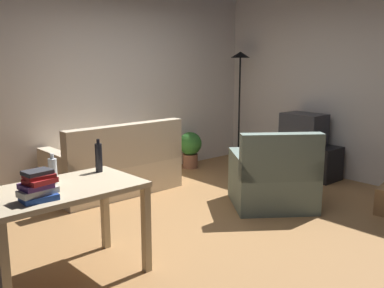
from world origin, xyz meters
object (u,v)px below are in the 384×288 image
(tv_stand, at_px, (302,159))
(bottle_clear, at_px, (53,171))
(armchair, at_px, (273,180))
(book_stack, at_px, (38,187))
(torchiere_lamp, at_px, (240,76))
(couch, at_px, (115,169))
(desk, at_px, (62,201))
(bottle_dark, at_px, (99,157))
(tv, at_px, (304,128))
(potted_plant, at_px, (190,147))

(tv_stand, height_order, bottle_clear, bottle_clear)
(armchair, bearing_deg, tv_stand, -120.77)
(armchair, height_order, book_stack, book_stack)
(torchiere_lamp, height_order, bottle_clear, torchiere_lamp)
(couch, xyz_separation_m, torchiere_lamp, (2.51, 0.16, 1.10))
(torchiere_lamp, relative_size, book_stack, 6.64)
(book_stack, bearing_deg, torchiere_lamp, 25.75)
(desk, height_order, bottle_clear, bottle_clear)
(bottle_dark, bearing_deg, tv, 6.27)
(potted_plant, xyz_separation_m, armchair, (-0.49, -2.02, -0.01))
(tv_stand, bearing_deg, bottle_clear, 96.65)
(tv, bearing_deg, tv_stand, 90.00)
(bottle_clear, distance_m, book_stack, 0.40)
(couch, xyz_separation_m, bottle_dark, (-1.07, -1.51, 0.58))
(tv_stand, height_order, tv, tv)
(tv_stand, xyz_separation_m, potted_plant, (-0.95, 1.43, 0.09))
(couch, bearing_deg, torchiere_lamp, -176.44)
(tv_stand, bearing_deg, tv, -90.00)
(torchiere_lamp, xyz_separation_m, bottle_clear, (-4.03, -1.74, -0.55))
(tv_stand, height_order, torchiere_lamp, torchiere_lamp)
(tv, distance_m, torchiere_lamp, 1.46)
(couch, bearing_deg, potted_plant, -168.69)
(desk, distance_m, potted_plant, 3.71)
(bottle_clear, bearing_deg, potted_plant, 31.65)
(tv_stand, height_order, book_stack, book_stack)
(couch, bearing_deg, desk, 48.48)
(couch, distance_m, desk, 2.32)
(torchiere_lamp, bearing_deg, desk, -155.05)
(tv_stand, relative_size, armchair, 0.90)
(torchiere_lamp, bearing_deg, book_stack, -154.25)
(potted_plant, height_order, bottle_dark, bottle_dark)
(tv_stand, xyz_separation_m, bottle_clear, (-4.03, -0.47, 0.62))
(couch, bearing_deg, bottle_dark, 54.57)
(tv_stand, bearing_deg, book_stack, 100.47)
(tv, xyz_separation_m, bottle_clear, (-4.03, -0.47, 0.16))
(torchiere_lamp, relative_size, desk, 1.49)
(potted_plant, distance_m, armchair, 2.08)
(tv, distance_m, bottle_dark, 3.61)
(tv_stand, bearing_deg, torchiere_lamp, 0.00)
(torchiere_lamp, bearing_deg, tv_stand, -90.00)
(torchiere_lamp, distance_m, desk, 4.51)
(potted_plant, xyz_separation_m, bottle_dark, (-2.63, -1.82, 0.56))
(desk, xyz_separation_m, potted_plant, (3.08, 2.03, -0.32))
(desk, height_order, bottle_dark, bottle_dark)
(torchiere_lamp, height_order, book_stack, torchiere_lamp)
(bottle_clear, height_order, bottle_dark, bottle_dark)
(couch, relative_size, tv, 2.72)
(desk, bearing_deg, couch, 47.09)
(couch, relative_size, torchiere_lamp, 0.90)
(torchiere_lamp, height_order, potted_plant, torchiere_lamp)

